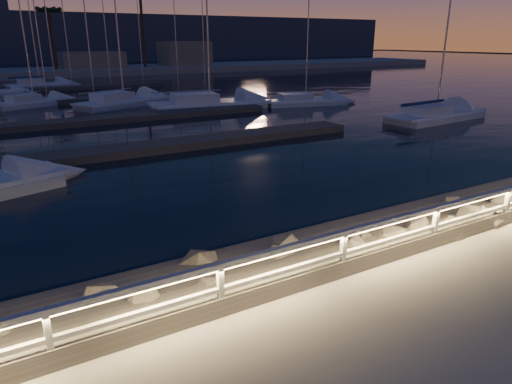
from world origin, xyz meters
TOP-DOWN VIEW (x-y plane):
  - ground at (0.00, 0.00)m, footprint 400.00×400.00m
  - harbor_water at (0.00, 31.22)m, footprint 400.00×440.00m
  - guard_rail at (-0.07, -0.00)m, footprint 44.11×0.12m
  - riprap at (-6.92, 1.37)m, footprint 22.51×2.78m
  - floating_docks at (0.00, 32.50)m, footprint 22.00×36.00m
  - far_shore at (-0.12, 74.05)m, footprint 160.00×14.00m
  - palm_center at (2.00, 73.00)m, footprint 3.00×3.00m
  - sailboat_d at (19.33, 14.94)m, footprint 9.19×3.51m
  - sailboat_g at (1.84, 33.50)m, footprint 9.12×5.86m
  - sailboat_h at (15.90, 26.16)m, footprint 7.88×4.05m
  - sailboat_j at (-4.89, 37.29)m, footprint 7.06×4.55m
  - sailboat_l at (7.56, 28.35)m, footprint 10.35×4.23m
  - sailboat_n at (-2.69, 53.75)m, footprint 7.72×3.42m

SIDE VIEW (x-z plane):
  - harbor_water at x=0.00m, z-range -1.27..-0.67m
  - floating_docks at x=0.00m, z-range -0.60..-0.20m
  - sailboat_h at x=15.90m, z-range -6.62..6.21m
  - sailboat_j at x=-4.89m, z-range -6.07..5.69m
  - riprap at x=-6.92m, z-range -0.88..0.50m
  - sailboat_n at x=-2.69m, z-range -6.54..6.19m
  - sailboat_d at x=19.33m, z-range -7.75..7.43m
  - sailboat_g at x=1.84m, z-range -7.69..7.41m
  - sailboat_l at x=7.56m, z-range -8.63..8.38m
  - ground at x=0.00m, z-range 0.00..0.00m
  - far_shore at x=-0.12m, z-range -2.31..2.89m
  - guard_rail at x=-0.07m, z-range 0.24..1.30m
  - palm_center at x=2.00m, z-range 3.93..13.63m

